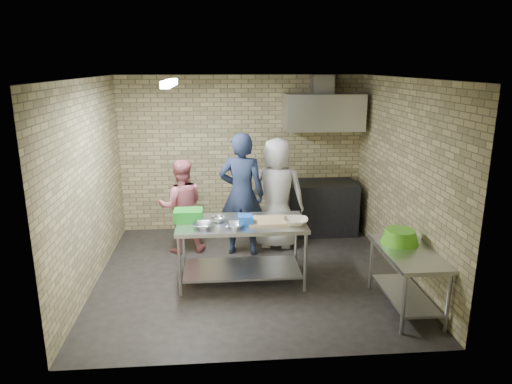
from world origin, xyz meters
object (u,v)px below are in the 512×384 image
at_px(green_crate, 188,215).
at_px(bottle_red, 323,115).
at_px(woman_pink, 181,206).
at_px(green_basin, 400,236).
at_px(woman_white, 277,193).
at_px(stove, 320,207).
at_px(prep_table, 242,252).
at_px(blue_tub, 246,220).
at_px(side_counter, 406,280).
at_px(bottle_green, 346,116).
at_px(man_navy, 242,194).

height_order(green_crate, bottle_red, bottle_red).
bearing_deg(woman_pink, green_basin, 140.46).
height_order(green_basin, woman_white, woman_white).
xyz_separation_m(stove, green_basin, (0.43, -2.50, 0.38)).
height_order(prep_table, blue_tub, blue_tub).
bearing_deg(bottle_red, woman_white, -136.67).
distance_m(side_counter, bottle_green, 3.41).
bearing_deg(woman_white, prep_table, 72.63).
distance_m(side_counter, stove, 2.79).
xyz_separation_m(green_crate, woman_white, (1.33, 1.12, -0.04)).
bearing_deg(prep_table, stove, 51.28).
distance_m(green_basin, woman_white, 2.28).
distance_m(side_counter, blue_tub, 2.11).
bearing_deg(blue_tub, green_crate, 163.65).
bearing_deg(woman_white, blue_tub, 76.17).
distance_m(side_counter, woman_white, 2.56).
height_order(stove, bottle_red, bottle_red).
bearing_deg(stove, woman_white, -144.38).
bearing_deg(woman_pink, woman_white, 176.59).
bearing_deg(stove, man_navy, -149.08).
bearing_deg(woman_white, bottle_green, -137.25).
bearing_deg(green_crate, stove, 38.36).
xyz_separation_m(stove, blue_tub, (-1.43, -1.94, 0.46)).
xyz_separation_m(prep_table, woman_pink, (-0.87, 1.16, 0.31)).
distance_m(prep_table, stove, 2.36).
bearing_deg(prep_table, man_navy, 86.58).
distance_m(green_basin, woman_pink, 3.32).
distance_m(stove, woman_pink, 2.47).
distance_m(bottle_red, bottle_green, 0.40).
xyz_separation_m(green_crate, woman_pink, (-0.17, 1.04, -0.19)).
xyz_separation_m(blue_tub, bottle_red, (1.48, 2.18, 1.12)).
bearing_deg(stove, green_crate, -141.64).
height_order(prep_table, green_basin, green_basin).
xyz_separation_m(green_crate, bottle_red, (2.23, 1.96, 1.10)).
distance_m(prep_table, bottle_red, 3.04).
bearing_deg(green_basin, man_navy, 138.25).
distance_m(blue_tub, man_navy, 1.09).
relative_size(prep_table, bottle_red, 9.45).
distance_m(green_crate, man_navy, 1.16).
relative_size(side_counter, green_crate, 3.17).
distance_m(bottle_red, woman_pink, 2.88).
relative_size(side_counter, bottle_green, 8.00).
bearing_deg(bottle_green, prep_table, -132.78).
height_order(prep_table, bottle_green, bottle_green).
bearing_deg(woman_white, green_crate, 49.61).
xyz_separation_m(prep_table, bottle_red, (1.53, 2.08, 1.60)).
bearing_deg(blue_tub, prep_table, 116.57).
xyz_separation_m(green_crate, man_navy, (0.76, 0.87, 0.03)).
distance_m(bottle_green, woman_white, 1.92).
bearing_deg(blue_tub, bottle_green, 49.30).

